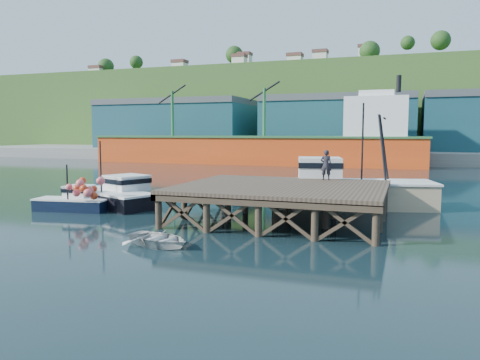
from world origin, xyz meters
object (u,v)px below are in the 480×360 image
at_px(boat_black, 115,194).
at_px(trawler, 351,186).
at_px(dockworker, 326,165).
at_px(boat_navy, 74,201).
at_px(dinghy, 158,239).

relative_size(boat_black, trawler, 0.70).
distance_m(boat_black, dockworker, 14.99).
bearing_deg(boat_black, dockworker, 32.97).
bearing_deg(trawler, boat_navy, -169.86).
bearing_deg(dockworker, boat_navy, 13.62).
bearing_deg(boat_navy, boat_black, 49.30).
height_order(boat_navy, dockworker, dockworker).
distance_m(boat_navy, trawler, 19.11).
relative_size(boat_black, dockworker, 4.04).
distance_m(trawler, dockworker, 3.34).
xyz_separation_m(boat_black, dinghy, (8.85, -9.45, -0.50)).
xyz_separation_m(dinghy, dockworker, (5.74, 12.03, 2.77)).
xyz_separation_m(boat_black, dockworker, (14.59, 2.58, 2.26)).
bearing_deg(boat_navy, trawler, 15.48).
height_order(boat_black, trawler, trawler).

